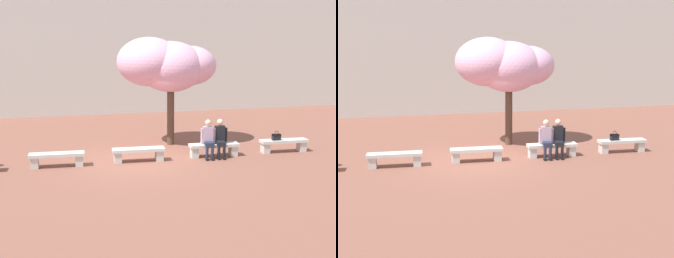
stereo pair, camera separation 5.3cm
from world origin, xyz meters
TOP-DOWN VIEW (x-y plane):
  - ground_plane at (0.00, 0.00)m, footprint 100.00×100.00m
  - building_facade at (0.00, 11.41)m, footprint 28.00×4.00m
  - stone_bench_near_west at (-2.61, 0.00)m, footprint 1.73×0.51m
  - stone_bench_center at (0.00, 0.00)m, footprint 1.73×0.51m
  - stone_bench_near_east at (2.61, 0.00)m, footprint 1.73×0.51m
  - stone_bench_east_end at (5.23, 0.00)m, footprint 1.73×0.51m
  - person_seated_left at (2.39, -0.05)m, footprint 0.50×0.72m
  - person_seated_right at (2.81, -0.05)m, footprint 0.50×0.73m
  - handbag at (4.92, -0.02)m, footprint 0.30×0.15m
  - cherry_tree_main at (1.49, 2.19)m, footprint 3.71×2.73m

SIDE VIEW (x-z plane):
  - ground_plane at x=0.00m, z-range 0.00..0.00m
  - stone_bench_near_west at x=-2.61m, z-range 0.08..0.53m
  - stone_bench_center at x=0.00m, z-range 0.08..0.53m
  - stone_bench_near_east at x=2.61m, z-range 0.08..0.53m
  - stone_bench_east_end at x=5.23m, z-range 0.08..0.53m
  - handbag at x=4.92m, z-range 0.41..0.75m
  - person_seated_left at x=2.39m, z-range 0.05..1.34m
  - person_seated_right at x=2.81m, z-range 0.05..1.34m
  - cherry_tree_main at x=1.49m, z-range 1.00..5.01m
  - building_facade at x=0.00m, z-range 0.00..10.43m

